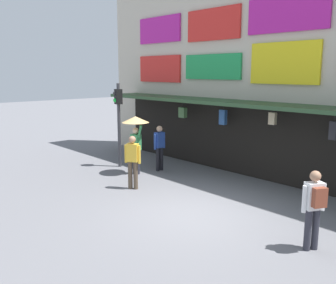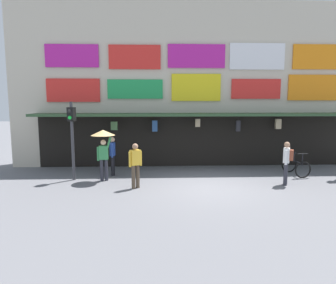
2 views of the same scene
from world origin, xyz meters
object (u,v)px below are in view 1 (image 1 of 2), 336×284
object	(u,v)px
pedestrian_with_umbrella	(136,129)
pedestrian_in_blue	(159,146)
pedestrian_in_green	(314,205)
traffic_light_near	(118,112)
pedestrian_in_black	(133,159)

from	to	relation	value
pedestrian_with_umbrella	pedestrian_in_blue	world-z (taller)	pedestrian_with_umbrella
pedestrian_in_green	pedestrian_in_blue	xyz separation A→B (m)	(-6.91, 1.87, -0.04)
pedestrian_in_green	pedestrian_in_blue	size ratio (longest dim) A/B	1.00
traffic_light_near	pedestrian_in_black	distance (m)	3.17
traffic_light_near	pedestrian_in_black	bearing A→B (deg)	-26.91
traffic_light_near	pedestrian_in_green	xyz separation A→B (m)	(8.41, -1.12, -1.16)
pedestrian_in_black	pedestrian_in_green	xyz separation A→B (m)	(5.79, 0.21, 0.04)
pedestrian_in_green	pedestrian_with_umbrella	bearing A→B (deg)	172.38
pedestrian_in_black	pedestrian_in_blue	size ratio (longest dim) A/B	1.00
traffic_light_near	pedestrian_with_umbrella	size ratio (longest dim) A/B	1.54
pedestrian_with_umbrella	pedestrian_in_green	xyz separation A→B (m)	(7.14, -0.96, -0.66)
traffic_light_near	pedestrian_in_blue	distance (m)	2.06
pedestrian_in_black	pedestrian_in_green	distance (m)	5.79
pedestrian_in_black	pedestrian_in_blue	xyz separation A→B (m)	(-1.12, 2.08, 0.00)
pedestrian_in_green	traffic_light_near	bearing A→B (deg)	172.40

